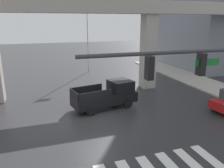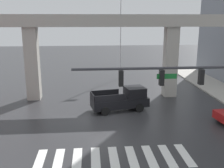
% 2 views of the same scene
% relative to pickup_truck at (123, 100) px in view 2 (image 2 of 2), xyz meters
% --- Properties ---
extents(ground_plane, '(120.00, 120.00, 0.00)m').
position_rel_pickup_truck_xyz_m(ground_plane, '(-1.58, -2.13, -0.99)').
color(ground_plane, '#2D2D30').
extents(crosswalk_stripes, '(9.35, 2.80, 0.01)m').
position_rel_pickup_truck_xyz_m(crosswalk_stripes, '(-1.58, -8.50, -0.98)').
color(crosswalk_stripes, silver).
rests_on(crosswalk_stripes, ground).
extents(elevated_overpass, '(49.93, 1.83, 8.54)m').
position_rel_pickup_truck_xyz_m(elevated_overpass, '(-1.58, 4.23, 6.16)').
color(elevated_overpass, '#ADA89E').
rests_on(elevated_overpass, ground).
extents(pickup_truck, '(5.37, 2.84, 2.08)m').
position_rel_pickup_truck_xyz_m(pickup_truck, '(0.00, 0.00, 0.00)').
color(pickup_truck, black).
rests_on(pickup_truck, ground).
extents(traffic_signal_mast, '(10.89, 0.32, 6.20)m').
position_rel_pickup_truck_xyz_m(traffic_signal_mast, '(3.27, -9.20, 3.68)').
color(traffic_signal_mast, '#38383D').
rests_on(traffic_signal_mast, ground).
extents(flagpole, '(1.16, 0.12, 11.37)m').
position_rel_pickup_truck_xyz_m(flagpole, '(1.39, 13.33, 5.52)').
color(flagpole, silver).
rests_on(flagpole, ground).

